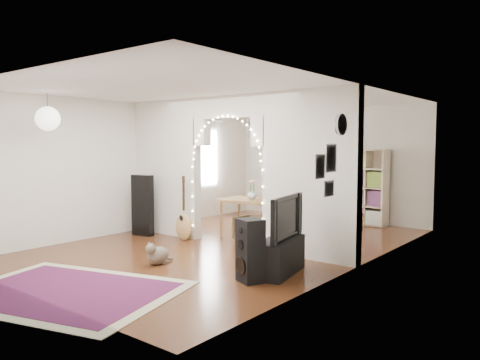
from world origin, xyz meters
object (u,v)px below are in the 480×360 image
Objects in this scene: acoustic_guitar at (184,217)px; floor_speaker at (250,251)px; media_console at (280,256)px; dining_table at (252,203)px; dining_chair_left at (251,229)px; bookcase at (351,186)px; dining_chair_right at (347,223)px.

floor_speaker is (2.63, -1.37, -0.04)m from acoustic_guitar.
dining_table is (-1.88, 1.86, 0.43)m from media_console.
dining_table is at bearing 69.34° from acoustic_guitar.
acoustic_guitar is at bearing -133.37° from dining_table.
dining_chair_left is at bearing -59.04° from dining_table.
bookcase is 3.21× the size of dining_chair_left.
dining_chair_left is (0.26, -0.37, -0.44)m from dining_table.
floor_speaker is 1.57× the size of dining_chair_left.
bookcase is (-0.96, 5.12, 0.44)m from floor_speaker.
dining_chair_left is at bearing 49.58° from acoustic_guitar.
bookcase is (1.66, 3.75, 0.41)m from acoustic_guitar.
floor_speaker is 0.49× the size of bookcase.
acoustic_guitar reaches higher than media_console.
bookcase reaches higher than floor_speaker.
media_console is (2.73, -0.82, -0.21)m from acoustic_guitar.
floor_speaker reaches higher than media_console.
dining_table is (-0.82, -2.71, -0.18)m from bookcase.
bookcase is at bearing 85.05° from dining_chair_left.
media_console is 0.58× the size of bookcase.
floor_speaker is 2.55m from dining_chair_left.
acoustic_guitar is 0.61× the size of bookcase.
dining_chair_right is (-0.47, 3.90, -0.20)m from floor_speaker.
dining_chair_left is 2.13m from dining_chair_right.
dining_chair_left is 1.09× the size of dining_chair_right.
media_console is 2.68m from dining_table.
media_console is at bearing 102.97° from floor_speaker.
acoustic_guitar reaches higher than dining_chair_left.
bookcase reaches higher than media_console.
acoustic_guitar is 3.33m from dining_chair_right.
dining_chair_right is at bearing 44.22° from dining_table.
dining_table reaches higher than media_console.
media_console is at bearing -37.33° from dining_chair_left.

